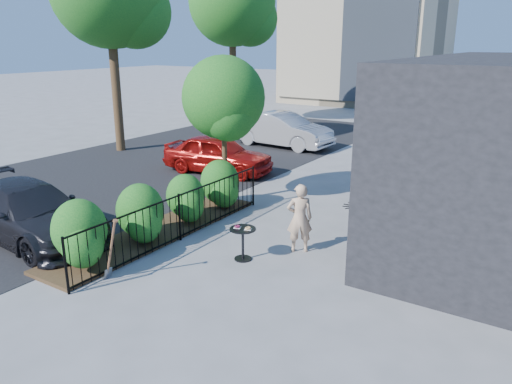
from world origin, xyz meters
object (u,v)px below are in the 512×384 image
Objects in this scene: patio_tree at (225,103)px; shovel at (111,253)px; street_tree_far at (233,8)px; cafe_table at (243,238)px; car_red at (218,154)px; car_silver at (282,130)px; car_darkgrey at (29,212)px; woman at (300,218)px.

shovel is at bearing -78.79° from patio_tree.
patio_tree is at bearing -55.49° from street_tree_far.
cafe_table is 0.19× the size of car_red.
cafe_table is 7.15m from car_red.
car_darkgrey is (0.41, -12.06, -0.08)m from car_silver.
street_tree_far reaches higher than car_darkgrey.
car_red is at bearing 131.01° from patio_tree.
patio_tree is 5.39× the size of cafe_table.
street_tree_far reaches higher than patio_tree.
cafe_table is 0.49× the size of woman.
street_tree_far reaches higher than shovel.
car_red is (-3.19, 7.49, 0.08)m from shovel.
woman is 11.03m from car_silver.
patio_tree is at bearing -64.61° from woman.
car_darkgrey is (-4.68, -1.70, 0.17)m from cafe_table.
street_tree_far reaches higher than woman.
patio_tree is 5.46m from car_darkgrey.
cafe_table is 4.98m from car_darkgrey.
woman is 0.40× the size of car_red.
cafe_table is 0.57× the size of shovel.
car_silver is 12.07m from car_darkgrey.
patio_tree is 3.05× the size of shovel.
car_darkgrey is (-5.44, -2.71, -0.11)m from woman.
patio_tree reaches higher than car_red.
street_tree_far is at bearing 124.51° from patio_tree.
cafe_table is at bearing 54.15° from shovel.
patio_tree is 5.51m from shovel.
car_darkgrey is at bearing -160.01° from cafe_table.
woman is (10.98, -13.03, -5.17)m from street_tree_far.
woman is 7.01m from car_red.
shovel is 0.34× the size of car_red.
street_tree_far is at bearing 57.57° from car_silver.
patio_tree is 0.89× the size of car_darkgrey.
shovel is 3.18m from car_darkgrey.
street_tree_far is (-7.70, 11.20, 3.15)m from patio_tree.
street_tree_far is 1.90× the size of car_silver.
shovel is at bearing -93.15° from car_darkgrey.
patio_tree is 3.97m from car_red.
car_red is 5.00m from car_silver.
car_red is (-2.21, 2.54, -2.12)m from patio_tree.
street_tree_far reaches higher than car_red.
patio_tree reaches higher than car_silver.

